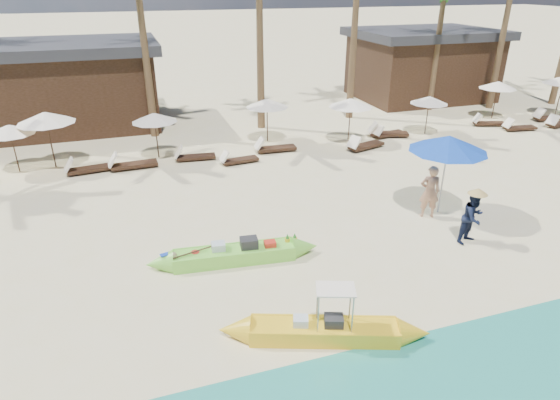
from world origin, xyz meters
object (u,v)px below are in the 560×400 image
object	(u,v)px
yellow_canoe	(324,331)
blue_umbrella	(449,144)
green_canoe	(234,254)
tourist	(430,192)

from	to	relation	value
yellow_canoe	blue_umbrella	bearing A→B (deg)	56.01
yellow_canoe	blue_umbrella	size ratio (longest dim) A/B	1.85
green_canoe	tourist	xyz separation A→B (m)	(6.67, 0.70, 0.67)
green_canoe	tourist	distance (m)	6.74
yellow_canoe	blue_umbrella	world-z (taller)	blue_umbrella
blue_umbrella	green_canoe	bearing A→B (deg)	-173.24
tourist	blue_umbrella	xyz separation A→B (m)	(0.56, 0.15, 1.53)
yellow_canoe	tourist	size ratio (longest dim) A/B	2.76
tourist	blue_umbrella	bearing A→B (deg)	-144.10
yellow_canoe	green_canoe	bearing A→B (deg)	126.94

